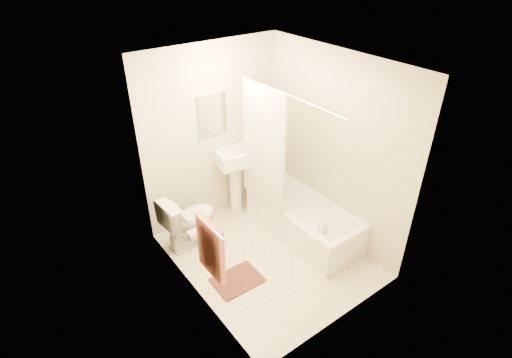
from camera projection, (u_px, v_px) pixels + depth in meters
floor at (268, 255)px, 5.01m from camera, size 2.40×2.40×0.00m
ceiling at (272, 63)px, 3.76m from camera, size 2.40×2.40×0.00m
wall_back at (213, 135)px, 5.20m from camera, size 2.00×0.02×2.40m
wall_left at (189, 204)px, 3.87m from camera, size 0.02×2.40×2.40m
wall_right at (334, 148)px, 4.89m from camera, size 0.02×2.40×2.40m
mirror at (212, 114)px, 5.03m from camera, size 0.40×0.03×0.55m
curtain_rod at (287, 95)px, 4.18m from camera, size 0.03×1.70×0.03m
shower_curtain at (264, 147)px, 4.87m from camera, size 0.04×0.80×1.55m
towel_bar at (206, 223)px, 3.77m from camera, size 0.02×0.60×0.02m
towel at (211, 248)px, 3.96m from camera, size 0.06×0.45×0.66m
toilet_paper at (193, 235)px, 4.25m from camera, size 0.11×0.12×0.12m
toilet at (189, 220)px, 5.04m from camera, size 0.77×0.48×0.71m
sink at (236, 177)px, 5.58m from camera, size 0.61×0.52×1.07m
bathtub at (303, 219)px, 5.27m from camera, size 0.70×1.60×0.45m
bath_mat at (237, 280)px, 4.63m from camera, size 0.55×0.42×0.02m
soap_bottle at (323, 227)px, 4.63m from camera, size 0.08×0.08×0.17m
scrub_brush at (280, 188)px, 5.48m from camera, size 0.12×0.22×0.04m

